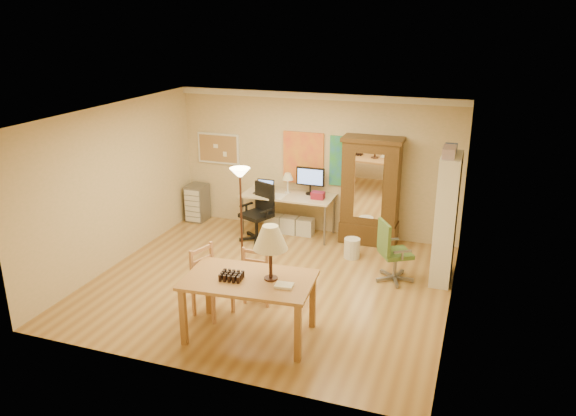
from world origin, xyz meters
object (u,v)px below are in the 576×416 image
(office_chair_green, at_px, (393,265))
(bookshelf, at_px, (446,219))
(computer_desk, at_px, (291,210))
(office_chair_black, at_px, (258,225))
(dining_table, at_px, (257,268))
(armoire, at_px, (370,198))

(office_chair_green, xyz_separation_m, bookshelf, (0.73, 0.34, 0.75))
(computer_desk, height_order, bookshelf, bookshelf)
(office_chair_black, bearing_deg, computer_desk, 47.53)
(computer_desk, distance_m, office_chair_black, 0.73)
(office_chair_green, bearing_deg, computer_desk, 147.59)
(dining_table, height_order, office_chair_green, dining_table)
(office_chair_black, relative_size, armoire, 0.54)
(dining_table, distance_m, computer_desk, 3.76)
(computer_desk, height_order, office_chair_black, computer_desk)
(office_chair_black, distance_m, bookshelf, 3.54)
(office_chair_black, distance_m, office_chair_green, 2.83)
(dining_table, height_order, bookshelf, bookshelf)
(dining_table, bearing_deg, office_chair_green, 57.71)
(office_chair_black, height_order, bookshelf, bookshelf)
(computer_desk, distance_m, bookshelf, 3.18)
(dining_table, xyz_separation_m, computer_desk, (-0.81, 3.64, -0.50))
(office_chair_black, relative_size, office_chair_green, 1.07)
(dining_table, bearing_deg, bookshelf, 50.22)
(bookshelf, bearing_deg, computer_desk, 160.02)
(computer_desk, relative_size, armoire, 0.88)
(office_chair_green, relative_size, bookshelf, 0.49)
(office_chair_green, bearing_deg, armoire, 115.09)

